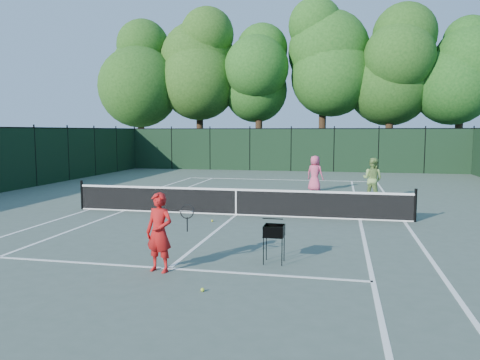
% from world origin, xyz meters
% --- Properties ---
extents(ground, '(90.00, 90.00, 0.00)m').
position_xyz_m(ground, '(0.00, 0.00, 0.00)').
color(ground, '#48574C').
rests_on(ground, ground).
extents(sideline_doubles_left, '(0.10, 23.77, 0.01)m').
position_xyz_m(sideline_doubles_left, '(-5.49, 0.00, 0.00)').
color(sideline_doubles_left, white).
rests_on(sideline_doubles_left, ground).
extents(sideline_doubles_right, '(0.10, 23.77, 0.01)m').
position_xyz_m(sideline_doubles_right, '(5.49, 0.00, 0.00)').
color(sideline_doubles_right, white).
rests_on(sideline_doubles_right, ground).
extents(sideline_singles_left, '(0.10, 23.77, 0.01)m').
position_xyz_m(sideline_singles_left, '(-4.12, 0.00, 0.00)').
color(sideline_singles_left, white).
rests_on(sideline_singles_left, ground).
extents(sideline_singles_right, '(0.10, 23.77, 0.01)m').
position_xyz_m(sideline_singles_right, '(4.12, 0.00, 0.00)').
color(sideline_singles_right, white).
rests_on(sideline_singles_right, ground).
extents(baseline_far, '(10.97, 0.10, 0.01)m').
position_xyz_m(baseline_far, '(0.00, 11.88, 0.00)').
color(baseline_far, white).
rests_on(baseline_far, ground).
extents(service_line_near, '(8.23, 0.10, 0.01)m').
position_xyz_m(service_line_near, '(0.00, -6.40, 0.00)').
color(service_line_near, white).
rests_on(service_line_near, ground).
extents(service_line_far, '(8.23, 0.10, 0.01)m').
position_xyz_m(service_line_far, '(0.00, 6.40, 0.00)').
color(service_line_far, white).
rests_on(service_line_far, ground).
extents(center_service_line, '(0.10, 12.80, 0.01)m').
position_xyz_m(center_service_line, '(0.00, 0.00, 0.00)').
color(center_service_line, white).
rests_on(center_service_line, ground).
extents(tennis_net, '(11.69, 0.09, 1.06)m').
position_xyz_m(tennis_net, '(0.00, 0.00, 0.48)').
color(tennis_net, black).
rests_on(tennis_net, ground).
extents(fence_far, '(24.00, 0.05, 3.00)m').
position_xyz_m(fence_far, '(0.00, 18.00, 1.50)').
color(fence_far, black).
rests_on(fence_far, ground).
extents(tree_0, '(6.40, 6.40, 13.14)m').
position_xyz_m(tree_0, '(-13.00, 21.50, 8.16)').
color(tree_0, black).
rests_on(tree_0, ground).
extents(tree_1, '(6.80, 6.80, 13.98)m').
position_xyz_m(tree_1, '(-8.00, 22.00, 8.69)').
color(tree_1, black).
rests_on(tree_1, ground).
extents(tree_2, '(6.00, 6.00, 12.40)m').
position_xyz_m(tree_2, '(-3.00, 21.80, 7.73)').
color(tree_2, black).
rests_on(tree_2, ground).
extents(tree_3, '(7.00, 7.00, 14.45)m').
position_xyz_m(tree_3, '(2.00, 22.30, 9.01)').
color(tree_3, black).
rests_on(tree_3, ground).
extents(tree_4, '(6.20, 6.20, 12.97)m').
position_xyz_m(tree_4, '(7.00, 21.60, 8.14)').
color(tree_4, black).
rests_on(tree_4, ground).
extents(tree_5, '(5.80, 5.80, 12.23)m').
position_xyz_m(tree_5, '(12.00, 22.10, 7.71)').
color(tree_5, black).
rests_on(tree_5, ground).
extents(coach, '(1.00, 0.55, 1.63)m').
position_xyz_m(coach, '(-0.11, -6.62, 0.82)').
color(coach, red).
rests_on(coach, ground).
extents(player_pink, '(0.98, 0.84, 1.69)m').
position_xyz_m(player_pink, '(2.28, 7.07, 0.85)').
color(player_pink, '#D44B71').
rests_on(player_pink, ground).
extents(player_green, '(1.06, 0.98, 1.76)m').
position_xyz_m(player_green, '(4.78, 4.63, 0.88)').
color(player_green, '#80A954').
rests_on(player_green, ground).
extents(ball_hopper, '(0.44, 0.44, 0.84)m').
position_xyz_m(ball_hopper, '(2.08, -5.52, 0.70)').
color(ball_hopper, black).
rests_on(ball_hopper, ground).
extents(loose_ball_near_cart, '(0.07, 0.07, 0.07)m').
position_xyz_m(loose_ball_near_cart, '(1.09, -7.61, 0.03)').
color(loose_ball_near_cart, '#BADC2D').
rests_on(loose_ball_near_cart, ground).
extents(loose_ball_midcourt, '(0.07, 0.07, 0.07)m').
position_xyz_m(loose_ball_midcourt, '(-0.48, -1.33, 0.03)').
color(loose_ball_midcourt, gold).
rests_on(loose_ball_midcourt, ground).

